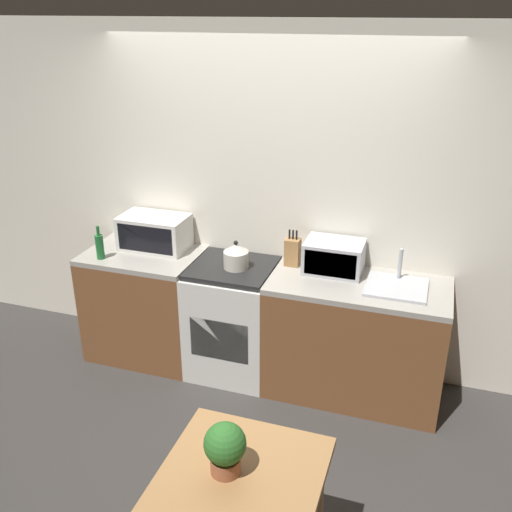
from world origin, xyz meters
The scene contains 13 objects.
ground_plane centered at (0.00, 0.00, 0.00)m, with size 16.00×16.00×0.00m, color #33302D.
wall_back centered at (0.00, 1.01, 1.30)m, with size 10.00×0.06×2.60m.
counter_left_run centered at (-0.94, 0.67, 0.45)m, with size 0.89×0.62×0.90m.
counter_right_run centered at (0.76, 0.67, 0.45)m, with size 1.26×0.62×0.90m.
stove_range centered at (-0.18, 0.67, 0.45)m, with size 0.63×0.62×0.90m.
kettle centered at (-0.15, 0.65, 0.99)m, with size 0.18×0.18×0.22m.
microwave centered at (-0.89, 0.80, 1.03)m, with size 0.52×0.32×0.27m.
bottle centered at (-1.19, 0.48, 1.00)m, with size 0.06×0.06×0.26m.
knife_block centered at (0.23, 0.83, 1.01)m, with size 0.11×0.10×0.28m.
toaster_oven centered at (0.55, 0.81, 1.02)m, with size 0.42×0.30×0.23m.
sink_basin centered at (1.01, 0.68, 0.92)m, with size 0.41×0.38×0.24m.
dining_table centered at (0.51, -1.11, 0.63)m, with size 0.73×0.77×0.74m.
potted_plant centered at (0.44, -1.10, 0.88)m, with size 0.19×0.19×0.26m.
Camera 1 is at (1.19, -2.93, 2.67)m, focal length 40.00 mm.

